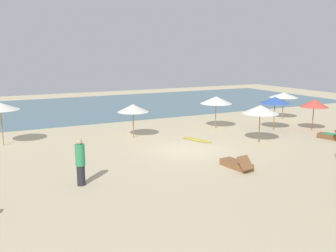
{
  "coord_description": "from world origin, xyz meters",
  "views": [
    {
      "loc": [
        -8.91,
        -15.56,
        4.91
      ],
      "look_at": [
        -0.47,
        1.26,
        1.1
      ],
      "focal_mm": 38.72,
      "sensor_mm": 36.0,
      "label": 1
    }
  ],
  "objects": [
    {
      "name": "umbrella_0",
      "position": [
        9.64,
        0.69,
        1.77
      ],
      "size": [
        1.79,
        1.79,
        2.01
      ],
      "color": "brown",
      "rests_on": "ground_plane"
    },
    {
      "name": "surfboard",
      "position": [
        1.58,
        1.68,
        0.04
      ],
      "size": [
        1.21,
        2.09,
        0.07
      ],
      "color": "gold",
      "rests_on": "ground_plane"
    },
    {
      "name": "umbrella_4",
      "position": [
        4.44,
        -0.26,
        1.86
      ],
      "size": [
        2.01,
        2.01,
        2.1
      ],
      "color": "brown",
      "rests_on": "ground_plane"
    },
    {
      "name": "umbrella_1",
      "position": [
        -1.4,
        3.95,
        1.76
      ],
      "size": [
        1.84,
        1.84,
        1.99
      ],
      "color": "olive",
      "rests_on": "ground_plane"
    },
    {
      "name": "umbrella_3",
      "position": [
        10.94,
        4.69,
        1.81
      ],
      "size": [
        2.12,
        2.12,
        2.0
      ],
      "color": "olive",
      "rests_on": "ground_plane"
    },
    {
      "name": "umbrella_5",
      "position": [
        4.43,
        4.03,
        1.89
      ],
      "size": [
        2.09,
        2.09,
        2.13
      ],
      "color": "olive",
      "rests_on": "ground_plane"
    },
    {
      "name": "umbrella_2",
      "position": [
        7.49,
        1.89,
        1.95
      ],
      "size": [
        1.92,
        1.92,
        2.16
      ],
      "color": "olive",
      "rests_on": "ground_plane"
    },
    {
      "name": "umbrella_6",
      "position": [
        -8.35,
        5.37,
        2.13
      ],
      "size": [
        1.96,
        1.96,
        2.32
      ],
      "color": "olive",
      "rests_on": "ground_plane"
    },
    {
      "name": "ocean_water",
      "position": [
        0.0,
        17.0,
        0.03
      ],
      "size": [
        48.0,
        16.0,
        0.06
      ],
      "primitive_type": "cube",
      "color": "slate",
      "rests_on": "ground_plane"
    },
    {
      "name": "lounger_3",
      "position": [
        0.5,
        -3.48,
        0.17
      ],
      "size": [
        0.79,
        1.75,
        0.69
      ],
      "color": "brown",
      "rests_on": "ground_plane"
    },
    {
      "name": "ground_plane",
      "position": [
        0.0,
        0.0,
        0.0
      ],
      "size": [
        60.0,
        60.0,
        0.0
      ],
      "primitive_type": "plane",
      "color": "beige"
    },
    {
      "name": "person_0",
      "position": [
        -6.02,
        -2.49,
        0.91
      ],
      "size": [
        0.5,
        0.5,
        1.8
      ],
      "color": "#26262D",
      "rests_on": "ground_plane"
    },
    {
      "name": "lounger_1",
      "position": [
        8.71,
        -1.63,
        0.18
      ],
      "size": [
        1.08,
        1.77,
        0.72
      ],
      "color": "brown",
      "rests_on": "ground_plane"
    }
  ]
}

